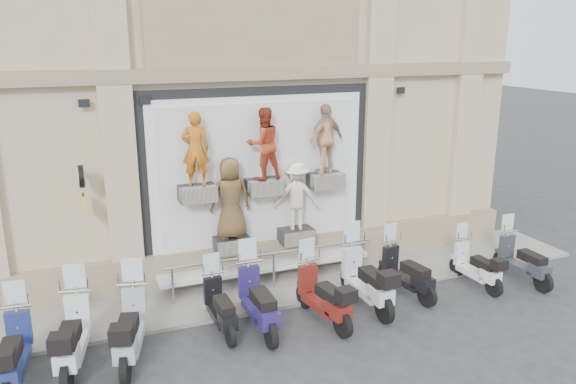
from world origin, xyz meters
name	(u,v)px	position (x,y,z in m)	size (l,w,h in m)	color
ground	(309,331)	(0.00, 0.00, 0.00)	(90.00, 90.00, 0.00)	#2B2B2E
sidewalk	(272,287)	(0.00, 2.10, 0.04)	(16.00, 2.20, 0.08)	gray
building	(211,23)	(0.00, 7.00, 6.00)	(14.00, 8.60, 12.00)	#C4B48F
shop_vitrine	(264,182)	(0.05, 2.75, 2.38)	(5.60, 0.87, 4.30)	black
guard_rail	(274,271)	(0.00, 2.00, 0.47)	(5.06, 0.10, 0.93)	#9EA0A5
clock_sign_bracket	(82,184)	(-3.90, 2.47, 2.80)	(0.10, 0.80, 1.02)	black
scooter_a	(12,340)	(-5.26, 0.24, 0.79)	(0.57, 1.95, 1.58)	navy
scooter_b	(71,325)	(-4.34, 0.36, 0.83)	(0.60, 2.05, 1.67)	silver
scooter_c	(129,317)	(-3.37, 0.27, 0.84)	(0.60, 2.06, 1.67)	#979DA4
scooter_d	(220,298)	(-1.61, 0.66, 0.71)	(0.51, 1.75, 1.43)	black
scooter_e	(258,290)	(-0.90, 0.45, 0.84)	(0.60, 2.07, 1.68)	#1F1751
scooter_f	(323,286)	(0.42, 0.25, 0.79)	(0.57, 1.96, 1.59)	#5F1610
scooter_g	(367,270)	(1.56, 0.50, 0.86)	(0.62, 2.11, 1.72)	#B7B8BF
scooter_h	(407,263)	(2.69, 0.68, 0.76)	(0.54, 1.86, 1.51)	black
scooter_i	(477,258)	(4.46, 0.48, 0.69)	(0.50, 1.70, 1.38)	silver
scooter_j	(524,252)	(5.66, 0.29, 0.75)	(0.54, 1.84, 1.49)	#292C32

